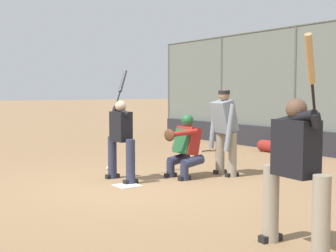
% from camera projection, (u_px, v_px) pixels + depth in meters
% --- Properties ---
extents(ground_plane, '(160.00, 160.00, 0.00)m').
position_uv_depth(ground_plane, '(127.00, 186.00, 8.58)').
color(ground_plane, '#93704C').
extents(home_plate_marker, '(0.43, 0.43, 0.01)m').
position_uv_depth(home_plate_marker, '(127.00, 185.00, 8.58)').
color(home_plate_marker, white).
rests_on(home_plate_marker, ground_plane).
extents(bleachers_beyond, '(11.20, 2.50, 1.48)m').
position_uv_depth(bleachers_beyond, '(328.00, 129.00, 15.44)').
color(bleachers_beyond, slate).
rests_on(bleachers_beyond, ground_plane).
extents(batter_at_plate, '(1.04, 0.62, 2.17)m').
position_uv_depth(batter_at_plate, '(121.00, 137.00, 8.99)').
color(batter_at_plate, '#2D334C').
rests_on(batter_at_plate, ground_plane).
extents(catcher_behind_plate, '(0.68, 0.79, 1.27)m').
position_uv_depth(catcher_behind_plate, '(184.00, 145.00, 9.34)').
color(catcher_behind_plate, '#2D334C').
rests_on(catcher_behind_plate, ground_plane).
extents(umpire_home, '(0.71, 0.47, 1.76)m').
position_uv_depth(umpire_home, '(224.00, 130.00, 9.57)').
color(umpire_home, gray).
rests_on(umpire_home, ground_plane).
extents(batter_on_deck, '(1.03, 0.70, 2.26)m').
position_uv_depth(batter_on_deck, '(296.00, 169.00, 5.00)').
color(batter_on_deck, gray).
rests_on(batter_on_deck, ground_plane).
extents(spare_bat_near_backstop, '(0.15, 0.82, 0.07)m').
position_uv_depth(spare_bat_near_backstop, '(215.00, 150.00, 13.57)').
color(spare_bat_near_backstop, black).
rests_on(spare_bat_near_backstop, ground_plane).
extents(fielding_glove_on_dirt, '(0.27, 0.21, 0.10)m').
position_uv_depth(fielding_glove_on_dirt, '(177.00, 160.00, 11.44)').
color(fielding_glove_on_dirt, brown).
rests_on(fielding_glove_on_dirt, ground_plane).
extents(baseball_loose, '(0.07, 0.07, 0.07)m').
position_uv_depth(baseball_loose, '(108.00, 168.00, 10.30)').
color(baseball_loose, white).
rests_on(baseball_loose, ground_plane).
extents(equipment_bag_dugout_side, '(1.20, 0.34, 0.34)m').
position_uv_depth(equipment_bag_dugout_side, '(274.00, 147.00, 13.14)').
color(equipment_bag_dugout_side, maroon).
rests_on(equipment_bag_dugout_side, ground_plane).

